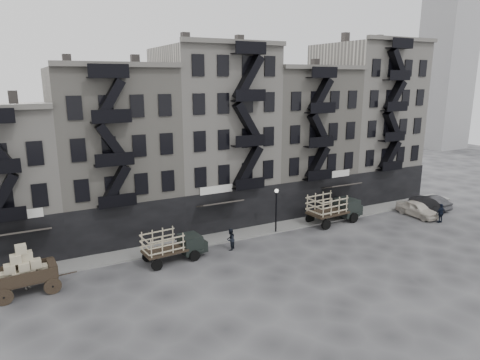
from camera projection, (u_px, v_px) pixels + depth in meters
name	position (u px, v px, depth m)	size (l,w,h in m)	color
ground	(262.00, 248.00, 36.50)	(140.00, 140.00, 0.00)	#38383A
sidewalk	(242.00, 234.00, 39.72)	(55.00, 2.50, 0.15)	slate
building_midwest	(113.00, 153.00, 38.74)	(10.00, 11.35, 16.20)	gray
building_center	(214.00, 136.00, 42.98)	(10.00, 11.35, 18.20)	#B0ABA2
building_mideast	(296.00, 139.00, 47.70)	(10.00, 11.35, 16.20)	gray
building_east	(364.00, 121.00, 51.83)	(10.00, 11.35, 19.20)	#B0ABA2
lamp_post	(276.00, 205.00, 39.43)	(0.36, 0.36, 4.28)	black
horse	(18.00, 280.00, 29.00)	(0.93, 2.04, 1.72)	beige
wagon	(23.00, 267.00, 28.45)	(4.18, 2.43, 3.42)	black
stake_truck_west	(173.00, 243.00, 33.71)	(5.25, 2.52, 2.56)	black
stake_truck_east	(334.00, 206.00, 42.63)	(6.18, 2.91, 3.02)	black
car_east	(417.00, 209.00, 44.78)	(1.86, 4.62, 1.57)	beige
car_far	(430.00, 202.00, 47.42)	(1.60, 4.60, 1.52)	#28282B
pedestrian_mid	(230.00, 239.00, 35.98)	(0.91, 0.71, 1.87)	black
policeman	(441.00, 213.00, 42.73)	(1.15, 0.48, 1.97)	black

